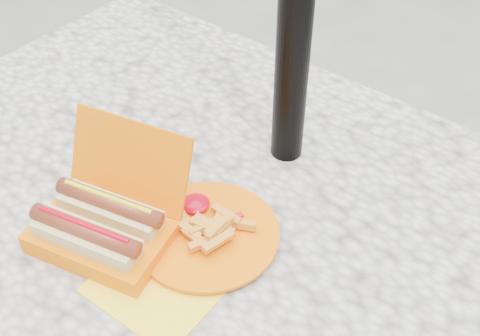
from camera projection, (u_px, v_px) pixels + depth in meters
The scene contains 3 objects.
picnic_table at pixel (225, 255), 0.95m from camera, with size 1.20×0.80×0.75m.
hotdog_box at pixel (103, 225), 0.81m from camera, with size 0.22×0.21×0.14m.
fries_plate at pixel (204, 236), 0.83m from camera, with size 0.20×0.27×0.04m.
Camera 1 is at (0.39, -0.46, 1.39)m, focal length 45.00 mm.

